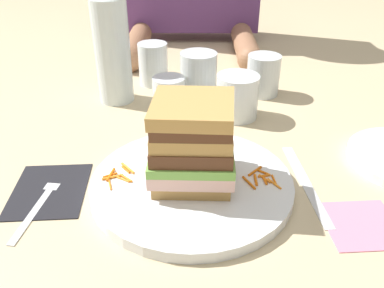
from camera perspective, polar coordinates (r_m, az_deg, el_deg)
ground_plane at (r=0.59m, az=-1.97°, el=-5.92°), size 3.00×3.00×0.00m
main_plate at (r=0.58m, az=-0.03°, el=-5.65°), size 0.29×0.29×0.02m
sandwich at (r=0.54m, az=-0.01°, el=0.14°), size 0.12×0.11×0.12m
carrot_shred_0 at (r=0.59m, az=-11.51°, el=-4.16°), size 0.02×0.01×0.00m
carrot_shred_1 at (r=0.58m, az=-10.02°, el=-4.88°), size 0.03×0.02×0.00m
carrot_shred_2 at (r=0.57m, az=-11.64°, el=-5.52°), size 0.01×0.03×0.00m
carrot_shred_3 at (r=0.59m, az=-11.52°, el=-4.38°), size 0.01×0.03×0.00m
carrot_shred_4 at (r=0.60m, az=-9.40°, el=-3.62°), size 0.02×0.02×0.00m
carrot_shred_5 at (r=0.58m, az=-11.24°, el=-4.64°), size 0.03×0.01×0.00m
carrot_shred_6 at (r=0.58m, az=-9.39°, el=-4.80°), size 0.02×0.02×0.00m
carrot_shred_7 at (r=0.60m, az=-9.14°, el=-3.40°), size 0.02×0.03×0.00m
carrot_shred_8 at (r=0.58m, az=10.32°, el=-5.08°), size 0.01×0.02×0.00m
carrot_shred_9 at (r=0.57m, az=8.11°, el=-5.47°), size 0.02×0.03×0.00m
carrot_shred_10 at (r=0.59m, az=8.96°, el=-3.82°), size 0.02×0.02×0.00m
carrot_shred_11 at (r=0.58m, az=10.33°, el=-4.87°), size 0.02×0.02×0.00m
carrot_shred_12 at (r=0.58m, az=11.65°, el=-5.10°), size 0.01×0.03×0.00m
carrot_shred_13 at (r=0.57m, az=9.06°, el=-5.07°), size 0.00×0.02×0.00m
carrot_shred_14 at (r=0.57m, az=11.65°, el=-5.56°), size 0.02×0.02×0.00m
carrot_shred_15 at (r=0.59m, az=10.12°, el=-3.98°), size 0.02×0.02×0.00m
carrot_shred_16 at (r=0.59m, az=10.19°, el=-4.28°), size 0.02×0.01×0.00m
napkin_dark at (r=0.61m, az=-19.63°, el=-6.16°), size 0.11×0.14×0.00m
fork at (r=0.59m, az=-20.56°, el=-7.18°), size 0.03×0.17×0.00m
knife at (r=0.61m, az=16.05°, el=-5.62°), size 0.03×0.20×0.00m
juice_glass at (r=0.77m, az=6.43°, el=6.42°), size 0.08×0.08×0.08m
water_bottle at (r=0.82m, az=-11.35°, el=13.77°), size 0.07×0.07×0.27m
empty_tumbler_0 at (r=0.84m, az=0.93°, el=9.71°), size 0.08×0.08×0.10m
empty_tumbler_1 at (r=0.78m, az=-3.28°, el=6.88°), size 0.06×0.06×0.07m
empty_tumbler_2 at (r=0.87m, az=10.09°, el=9.64°), size 0.07×0.07×0.09m
empty_tumbler_3 at (r=0.92m, az=-5.54°, el=11.28°), size 0.07×0.07×0.09m
napkin_pink at (r=0.57m, az=23.00°, el=-10.45°), size 0.10×0.10×0.00m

